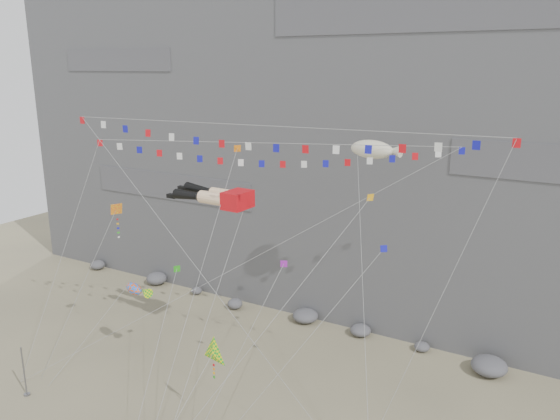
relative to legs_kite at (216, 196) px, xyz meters
name	(u,v)px	position (x,y,z in m)	size (l,w,h in m)	color
ground	(204,409)	(2.68, -6.08, -15.12)	(120.00, 120.00, 0.00)	gray
cliff	(368,69)	(2.68, 25.92, 9.88)	(80.00, 28.00, 50.00)	slate
talus_boulders	(305,316)	(2.68, 10.92, -14.52)	(60.00, 3.00, 1.20)	#5A5A5E
anchor_pole_left	(24,371)	(-10.65, -11.55, -13.00)	(0.12, 0.12, 4.23)	slate
legs_kite	(216,196)	(0.00, 0.00, 0.00)	(9.86, 15.80, 20.95)	red
flag_banner_upper	(272,144)	(3.85, 2.32, 4.28)	(30.20, 18.30, 28.61)	red
flag_banner_lower	(262,126)	(6.14, -2.85, 6.25)	(31.96, 5.70, 23.99)	red
harlequin_kite	(116,210)	(-7.06, -4.11, -1.08)	(5.68, 6.39, 15.73)	red
fish_windsock	(134,289)	(-6.31, -3.56, -8.06)	(5.71, 7.50, 10.26)	#ED4E0C
delta_kite	(213,353)	(5.11, -7.84, -8.81)	(2.52, 6.94, 9.02)	#FFF40D
blimp_windsock	(372,150)	(10.70, 6.32, 3.77)	(8.43, 15.12, 24.29)	beige
small_kite_a	(236,153)	(0.97, 1.50, 3.40)	(2.38, 14.79, 23.56)	orange
small_kite_b	(282,267)	(7.66, -2.71, -3.73)	(3.52, 8.47, 14.26)	purple
small_kite_c	(176,271)	(-1.43, -3.67, -5.50)	(4.50, 11.03, 14.73)	green
small_kite_d	(366,203)	(12.31, 1.29, 0.73)	(9.16, 15.82, 23.71)	#FFAE15
small_kite_e	(379,254)	(14.46, -1.69, -1.90)	(8.99, 10.24, 18.62)	#1212A5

